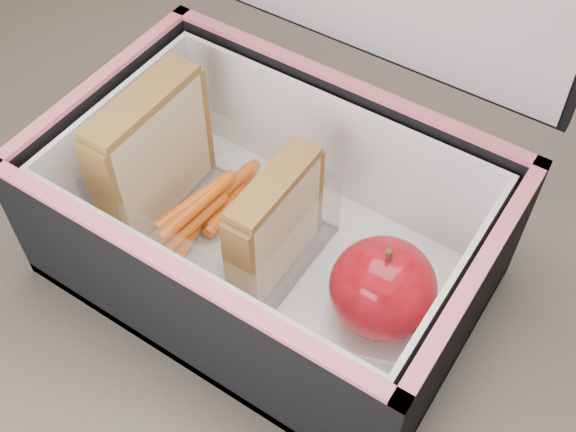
% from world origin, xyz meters
% --- Properties ---
extents(kitchen_table, '(1.20, 0.80, 0.75)m').
position_xyz_m(kitchen_table, '(0.00, 0.00, 0.66)').
color(kitchen_table, brown).
rests_on(kitchen_table, ground).
extents(lunch_bag, '(0.32, 0.26, 0.32)m').
position_xyz_m(lunch_bag, '(-0.06, -0.01, 0.82)').
color(lunch_bag, black).
rests_on(lunch_bag, kitchen_table).
extents(plastic_tub, '(0.16, 0.12, 0.07)m').
position_xyz_m(plastic_tub, '(-0.11, -0.02, 0.80)').
color(plastic_tub, white).
rests_on(plastic_tub, lunch_bag).
extents(sandwich_left, '(0.03, 0.10, 0.11)m').
position_xyz_m(sandwich_left, '(-0.17, -0.02, 0.82)').
color(sandwich_left, '#D8BB8B').
rests_on(sandwich_left, plastic_tub).
extents(sandwich_right, '(0.02, 0.09, 0.10)m').
position_xyz_m(sandwich_right, '(-0.05, -0.02, 0.82)').
color(sandwich_right, '#D8BB8B').
rests_on(sandwich_right, plastic_tub).
extents(carrot_sticks, '(0.03, 0.13, 0.03)m').
position_xyz_m(carrot_sticks, '(-0.12, -0.01, 0.78)').
color(carrot_sticks, '#D16419').
rests_on(carrot_sticks, plastic_tub).
extents(paper_napkin, '(0.09, 0.10, 0.01)m').
position_xyz_m(paper_napkin, '(0.04, -0.02, 0.77)').
color(paper_napkin, white).
rests_on(paper_napkin, lunch_bag).
extents(red_apple, '(0.09, 0.09, 0.08)m').
position_xyz_m(red_apple, '(0.04, -0.02, 0.81)').
color(red_apple, maroon).
rests_on(red_apple, paper_napkin).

